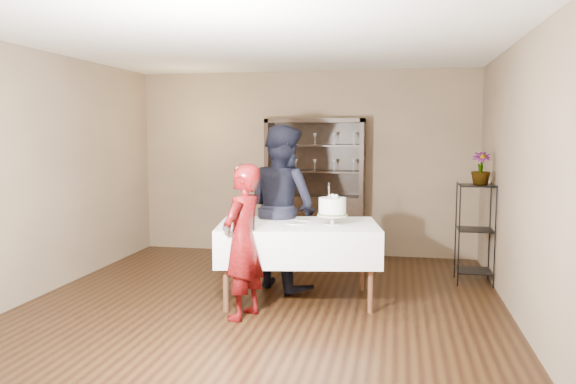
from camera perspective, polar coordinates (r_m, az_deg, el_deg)
name	(u,v)px	position (r m, az deg, el deg)	size (l,w,h in m)	color
floor	(266,301)	(6.14, -2.25, -11.00)	(5.00, 5.00, 0.00)	black
ceiling	(265,44)	(5.94, -2.36, 14.75)	(5.00, 5.00, 0.00)	white
back_wall	(305,163)	(8.34, 1.70, 2.94)	(5.00, 0.02, 2.70)	brown
wall_left	(51,173)	(6.91, -22.91, 1.84)	(0.02, 5.00, 2.70)	brown
wall_right	(518,180)	(5.84, 22.30, 1.18)	(0.02, 5.00, 2.70)	brown
china_hutch	(315,212)	(8.13, 2.78, -2.00)	(1.40, 0.48, 2.00)	black
plant_etagere	(475,229)	(7.07, 18.45, -3.63)	(0.42, 0.42, 1.20)	black
cake_table	(298,242)	(6.00, 1.05, -5.08)	(1.82, 1.30, 0.84)	silver
woman	(243,242)	(5.45, -4.61, -5.04)	(0.55, 0.36, 1.51)	#390705
man	(282,207)	(6.50, -0.59, -1.51)	(0.92, 0.72, 1.89)	black
cake	(332,208)	(5.91, 4.54, -1.60)	(0.37, 0.37, 0.44)	beige
plate_near	(296,223)	(5.94, 0.82, -3.20)	(0.20, 0.20, 0.01)	beige
plate_far	(303,220)	(6.16, 1.58, -2.85)	(0.17, 0.17, 0.01)	beige
potted_plant	(481,169)	(6.95, 19.00, 2.27)	(0.22, 0.22, 0.39)	#4A6C33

